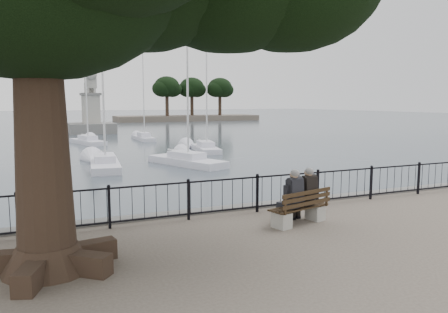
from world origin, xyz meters
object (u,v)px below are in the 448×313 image
bench (300,212)px  lion_monument (91,117)px  person_right (304,197)px  person_left (290,199)px

bench → lion_monument: lion_monument is taller
lion_monument → bench: bearing=-90.7°
bench → lion_monument: 48.94m
person_right → lion_monument: size_ratio=0.17×
person_right → lion_monument: 48.78m
bench → lion_monument: size_ratio=0.21×
bench → person_left: bearing=173.7°
person_left → person_right: (0.50, 0.13, 0.00)m
bench → person_left: size_ratio=1.25×
person_right → bench: bearing=-144.7°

